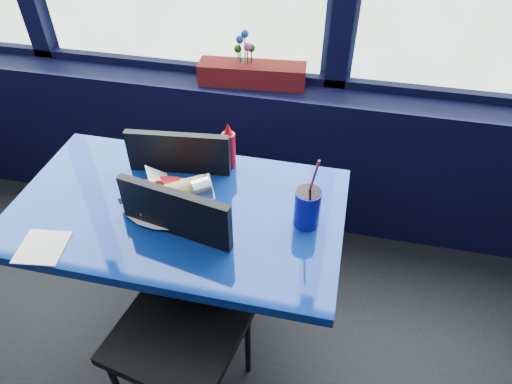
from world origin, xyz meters
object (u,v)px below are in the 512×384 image
object	(u,v)px
food_basket	(169,198)
soda_cup	(307,207)
ketchup_bottle	(229,147)
chair_near_front	(180,298)
flower_vase	(244,67)
planter_box	(252,74)
near_table	(182,241)
chair_near_back	(198,193)

from	to	relation	value
food_basket	soda_cup	size ratio (longest dim) A/B	1.09
food_basket	ketchup_bottle	size ratio (longest dim) A/B	1.67
chair_near_front	flower_vase	distance (m)	1.17
planter_box	ketchup_bottle	distance (m)	0.59
chair_near_front	food_basket	world-z (taller)	chair_near_front
planter_box	ketchup_bottle	bearing A→B (deg)	-91.10
near_table	flower_vase	size ratio (longest dim) A/B	4.75
flower_vase	planter_box	bearing A→B (deg)	-12.94
chair_near_back	food_basket	xyz separation A→B (m)	(0.02, -0.32, 0.26)
food_basket	soda_cup	xyz separation A→B (m)	(0.49, 0.02, 0.04)
near_table	soda_cup	size ratio (longest dim) A/B	3.93
chair_near_front	ketchup_bottle	size ratio (longest dim) A/B	4.72
chair_near_front	planter_box	world-z (taller)	chair_near_front
chair_near_front	chair_near_back	distance (m)	0.57
planter_box	flower_vase	size ratio (longest dim) A/B	2.04
chair_near_back	food_basket	bearing A→B (deg)	86.86
near_table	soda_cup	xyz separation A→B (m)	(0.47, 0.02, 0.26)
ketchup_bottle	chair_near_front	bearing A→B (deg)	-95.87
planter_box	soda_cup	world-z (taller)	soda_cup
chair_near_front	food_basket	bearing A→B (deg)	122.66
chair_near_front	food_basket	distance (m)	0.36
chair_near_front	food_basket	size ratio (longest dim) A/B	2.82
planter_box	flower_vase	xyz separation A→B (m)	(-0.04, 0.01, 0.03)
flower_vase	soda_cup	distance (m)	0.96
chair_near_front	soda_cup	xyz separation A→B (m)	(0.40, 0.26, 0.29)
near_table	chair_near_front	distance (m)	0.25
ketchup_bottle	planter_box	bearing A→B (deg)	93.94
chair_near_front	planter_box	distance (m)	1.15
flower_vase	chair_near_front	bearing A→B (deg)	-88.56
near_table	ketchup_bottle	distance (m)	0.41
near_table	food_basket	distance (m)	0.22
near_table	chair_near_back	world-z (taller)	chair_near_back
planter_box	near_table	bearing A→B (deg)	-100.51
flower_vase	ketchup_bottle	distance (m)	0.61
chair_near_front	flower_vase	xyz separation A→B (m)	(-0.03, 1.11, 0.34)
near_table	planter_box	distance (m)	0.92
flower_vase	chair_near_back	bearing A→B (deg)	-98.71
flower_vase	ketchup_bottle	xyz separation A→B (m)	(0.08, -0.60, -0.04)
planter_box	flower_vase	world-z (taller)	flower_vase
near_table	chair_near_front	xyz separation A→B (m)	(0.07, -0.24, -0.03)
soda_cup	near_table	bearing A→B (deg)	-177.31
chair_near_front	chair_near_back	size ratio (longest dim) A/B	1.01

